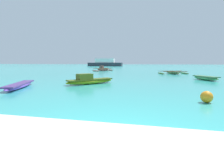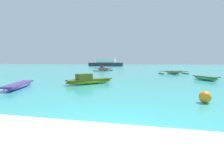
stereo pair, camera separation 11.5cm
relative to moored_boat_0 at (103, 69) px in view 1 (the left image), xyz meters
name	(u,v)px [view 1 (the left image)]	position (x,y,z in m)	size (l,w,h in m)	color
ground_plane	(106,149)	(7.49, -26.68, -0.30)	(240.00, 240.00, 0.00)	#38ADA8
moored_boat_0	(103,69)	(0.00, 0.00, 0.00)	(3.16, 4.24, 0.94)	#B46E59
moored_boat_1	(20,85)	(0.57, -20.65, -0.14)	(2.05, 3.91, 0.29)	purple
moored_boat_2	(206,78)	(12.87, -13.29, -0.10)	(1.94, 2.50, 0.36)	#53AF64
moored_boat_3	(173,73)	(11.08, -5.59, -0.12)	(3.99, 3.24, 0.39)	#659553
moored_boat_4	(89,80)	(4.03, -17.98, -0.04)	(2.98, 3.28, 0.75)	olive
mooring_buoy_0	(207,97)	(10.35, -22.39, -0.08)	(0.45, 0.45, 0.45)	orange
distant_ferry	(105,63)	(-9.32, 36.72, 0.90)	(13.43, 2.95, 2.95)	#2D333D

